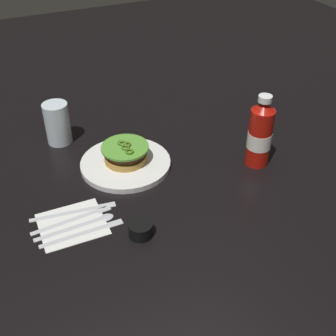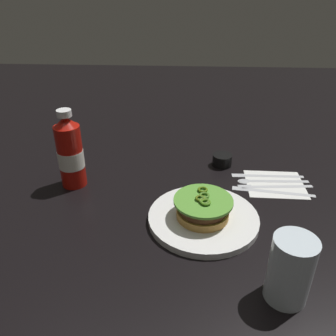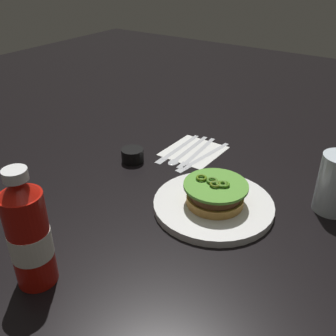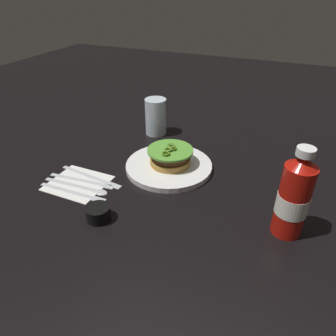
{
  "view_description": "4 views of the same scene",
  "coord_description": "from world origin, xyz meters",
  "px_view_note": "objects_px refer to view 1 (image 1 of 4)",
  "views": [
    {
      "loc": [
        -0.38,
        -0.92,
        0.71
      ],
      "look_at": [
        -0.0,
        -0.11,
        0.06
      ],
      "focal_mm": 46.68,
      "sensor_mm": 36.0,
      "label": 1
    },
    {
      "loc": [
        -0.03,
        0.64,
        0.49
      ],
      "look_at": [
        0.01,
        -0.09,
        0.07
      ],
      "focal_mm": 36.77,
      "sensor_mm": 36.0,
      "label": 2
    },
    {
      "loc": [
        0.52,
        0.31,
        0.48
      ],
      "look_at": [
        -0.06,
        -0.09,
        0.07
      ],
      "focal_mm": 41.45,
      "sensor_mm": 36.0,
      "label": 3
    },
    {
      "loc": [
        0.23,
        -0.7,
        0.48
      ],
      "look_at": [
        -0.05,
        -0.06,
        0.05
      ],
      "focal_mm": 33.38,
      "sensor_mm": 36.0,
      "label": 4
    }
  ],
  "objects_px": {
    "dinner_plate": "(126,163)",
    "spoon_utensil": "(86,223)",
    "condiment_cup": "(141,229)",
    "butter_knife": "(87,231)",
    "water_glass": "(57,123)",
    "burger_sandwich": "(125,153)",
    "ketchup_bottle": "(260,135)",
    "steak_knife": "(79,210)",
    "napkin": "(72,224)",
    "fork_utensil": "(78,216)"
  },
  "relations": [
    {
      "from": "dinner_plate",
      "to": "spoon_utensil",
      "type": "distance_m",
      "value": 0.25
    },
    {
      "from": "condiment_cup",
      "to": "butter_knife",
      "type": "xyz_separation_m",
      "value": [
        -0.11,
        0.06,
        -0.01
      ]
    },
    {
      "from": "water_glass",
      "to": "burger_sandwich",
      "type": "bearing_deg",
      "value": -55.36
    },
    {
      "from": "burger_sandwich",
      "to": "ketchup_bottle",
      "type": "distance_m",
      "value": 0.37
    },
    {
      "from": "spoon_utensil",
      "to": "burger_sandwich",
      "type": "bearing_deg",
      "value": 47.14
    },
    {
      "from": "butter_knife",
      "to": "steak_knife",
      "type": "relative_size",
      "value": 0.95
    },
    {
      "from": "water_glass",
      "to": "napkin",
      "type": "relative_size",
      "value": 0.83
    },
    {
      "from": "dinner_plate",
      "to": "condiment_cup",
      "type": "bearing_deg",
      "value": -103.37
    },
    {
      "from": "water_glass",
      "to": "dinner_plate",
      "type": "bearing_deg",
      "value": -56.36
    },
    {
      "from": "ketchup_bottle",
      "to": "condiment_cup",
      "type": "xyz_separation_m",
      "value": [
        -0.4,
        -0.13,
        -0.08
      ]
    },
    {
      "from": "napkin",
      "to": "butter_knife",
      "type": "xyz_separation_m",
      "value": [
        0.02,
        -0.04,
        0.0
      ]
    },
    {
      "from": "napkin",
      "to": "fork_utensil",
      "type": "distance_m",
      "value": 0.02
    },
    {
      "from": "dinner_plate",
      "to": "spoon_utensil",
      "type": "height_order",
      "value": "dinner_plate"
    },
    {
      "from": "ketchup_bottle",
      "to": "fork_utensil",
      "type": "xyz_separation_m",
      "value": [
        -0.52,
        -0.01,
        -0.09
      ]
    },
    {
      "from": "condiment_cup",
      "to": "ketchup_bottle",
      "type": "bearing_deg",
      "value": 17.49
    },
    {
      "from": "burger_sandwich",
      "to": "fork_utensil",
      "type": "distance_m",
      "value": 0.24
    },
    {
      "from": "burger_sandwich",
      "to": "steak_knife",
      "type": "xyz_separation_m",
      "value": [
        -0.17,
        -0.13,
        -0.03
      ]
    },
    {
      "from": "napkin",
      "to": "fork_utensil",
      "type": "relative_size",
      "value": 0.76
    },
    {
      "from": "ketchup_bottle",
      "to": "butter_knife",
      "type": "xyz_separation_m",
      "value": [
        -0.51,
        -0.07,
        -0.09
      ]
    },
    {
      "from": "napkin",
      "to": "steak_knife",
      "type": "bearing_deg",
      "value": 54.45
    },
    {
      "from": "ketchup_bottle",
      "to": "steak_knife",
      "type": "xyz_separation_m",
      "value": [
        -0.51,
        0.01,
        -0.09
      ]
    },
    {
      "from": "butter_knife",
      "to": "ketchup_bottle",
      "type": "bearing_deg",
      "value": 7.52
    },
    {
      "from": "ketchup_bottle",
      "to": "condiment_cup",
      "type": "distance_m",
      "value": 0.43
    },
    {
      "from": "ketchup_bottle",
      "to": "steak_knife",
      "type": "bearing_deg",
      "value": 178.76
    },
    {
      "from": "spoon_utensil",
      "to": "napkin",
      "type": "bearing_deg",
      "value": 156.5
    },
    {
      "from": "dinner_plate",
      "to": "water_glass",
      "type": "xyz_separation_m",
      "value": [
        -0.13,
        0.2,
        0.05
      ]
    },
    {
      "from": "water_glass",
      "to": "butter_knife",
      "type": "distance_m",
      "value": 0.42
    },
    {
      "from": "dinner_plate",
      "to": "burger_sandwich",
      "type": "relative_size",
      "value": 1.9
    },
    {
      "from": "ketchup_bottle",
      "to": "fork_utensil",
      "type": "bearing_deg",
      "value": -178.74
    },
    {
      "from": "ketchup_bottle",
      "to": "steak_knife",
      "type": "height_order",
      "value": "ketchup_bottle"
    },
    {
      "from": "ketchup_bottle",
      "to": "napkin",
      "type": "height_order",
      "value": "ketchup_bottle"
    },
    {
      "from": "burger_sandwich",
      "to": "butter_knife",
      "type": "relative_size",
      "value": 0.66
    },
    {
      "from": "napkin",
      "to": "steak_knife",
      "type": "xyz_separation_m",
      "value": [
        0.03,
        0.04,
        0.0
      ]
    },
    {
      "from": "butter_knife",
      "to": "steak_knife",
      "type": "bearing_deg",
      "value": 88.49
    },
    {
      "from": "steak_knife",
      "to": "butter_knife",
      "type": "bearing_deg",
      "value": -91.51
    },
    {
      "from": "napkin",
      "to": "spoon_utensil",
      "type": "xyz_separation_m",
      "value": [
        0.03,
        -0.01,
        0.0
      ]
    },
    {
      "from": "dinner_plate",
      "to": "butter_knife",
      "type": "bearing_deg",
      "value": -129.66
    },
    {
      "from": "ketchup_bottle",
      "to": "dinner_plate",
      "type": "bearing_deg",
      "value": 157.39
    },
    {
      "from": "condiment_cup",
      "to": "spoon_utensil",
      "type": "bearing_deg",
      "value": 140.12
    },
    {
      "from": "burger_sandwich",
      "to": "condiment_cup",
      "type": "distance_m",
      "value": 0.28
    },
    {
      "from": "fork_utensil",
      "to": "condiment_cup",
      "type": "bearing_deg",
      "value": -45.21
    },
    {
      "from": "dinner_plate",
      "to": "water_glass",
      "type": "height_order",
      "value": "water_glass"
    },
    {
      "from": "dinner_plate",
      "to": "napkin",
      "type": "distance_m",
      "value": 0.26
    },
    {
      "from": "ketchup_bottle",
      "to": "spoon_utensil",
      "type": "relative_size",
      "value": 1.08
    },
    {
      "from": "dinner_plate",
      "to": "steak_knife",
      "type": "bearing_deg",
      "value": -142.73
    },
    {
      "from": "condiment_cup",
      "to": "butter_knife",
      "type": "bearing_deg",
      "value": 151.53
    },
    {
      "from": "ketchup_bottle",
      "to": "napkin",
      "type": "relative_size",
      "value": 1.38
    },
    {
      "from": "steak_knife",
      "to": "water_glass",
      "type": "bearing_deg",
      "value": 83.79
    },
    {
      "from": "dinner_plate",
      "to": "butter_knife",
      "type": "relative_size",
      "value": 1.26
    },
    {
      "from": "dinner_plate",
      "to": "ketchup_bottle",
      "type": "bearing_deg",
      "value": -22.61
    }
  ]
}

